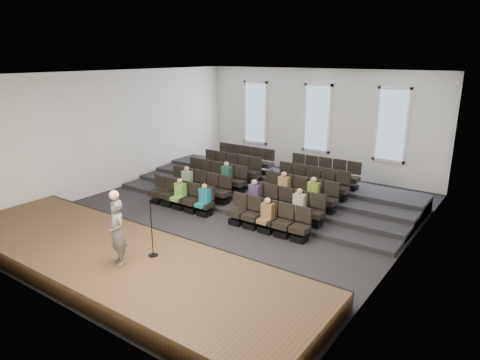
{
  "coord_description": "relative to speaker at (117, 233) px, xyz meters",
  "views": [
    {
      "loc": [
        8.71,
        -11.71,
        5.61
      ],
      "look_at": [
        0.07,
        0.5,
        1.21
      ],
      "focal_mm": 32.0,
      "sensor_mm": 36.0,
      "label": 1
    }
  ],
  "objects": [
    {
      "name": "ground",
      "position": [
        -0.52,
        5.44,
        -1.34
      ],
      "size": [
        14.0,
        14.0,
        0.0
      ],
      "primitive_type": "plane",
      "color": "black",
      "rests_on": "ground"
    },
    {
      "name": "stage",
      "position": [
        -0.52,
        0.34,
        -1.09
      ],
      "size": [
        11.8,
        3.6,
        0.5
      ],
      "primitive_type": "cube",
      "color": "#49351F",
      "rests_on": "ground"
    },
    {
      "name": "windows",
      "position": [
        -0.52,
        12.39,
        1.36
      ],
      "size": [
        8.44,
        0.1,
        3.24
      ],
      "color": "white",
      "rests_on": "wall_back"
    },
    {
      "name": "mic_stand",
      "position": [
        0.38,
        0.8,
        -0.36
      ],
      "size": [
        0.27,
        0.27,
        1.6
      ],
      "color": "black",
      "rests_on": "stage"
    },
    {
      "name": "wall_right",
      "position": [
        5.5,
        5.44,
        1.16
      ],
      "size": [
        0.04,
        14.0,
        5.0
      ],
      "primitive_type": "cube",
      "color": "silver",
      "rests_on": "ground"
    },
    {
      "name": "wall_left",
      "position": [
        -6.54,
        5.44,
        1.16
      ],
      "size": [
        0.04,
        14.0,
        5.0
      ],
      "primitive_type": "cube",
      "color": "silver",
      "rests_on": "ground"
    },
    {
      "name": "seating_rows",
      "position": [
        -0.52,
        6.98,
        -0.66
      ],
      "size": [
        6.8,
        4.7,
        1.67
      ],
      "color": "black",
      "rests_on": "ground"
    },
    {
      "name": "risers",
      "position": [
        -0.52,
        8.61,
        -1.15
      ],
      "size": [
        11.8,
        4.8,
        0.6
      ],
      "color": "black",
      "rests_on": "ground"
    },
    {
      "name": "speaker",
      "position": [
        0.0,
        0.0,
        0.0
      ],
      "size": [
        0.7,
        0.55,
        1.68
      ],
      "primitive_type": "imported",
      "rotation": [
        0.0,
        0.0,
        -0.27
      ],
      "color": "#5C5A57",
      "rests_on": "stage"
    },
    {
      "name": "audience",
      "position": [
        -0.24,
        5.89,
        -0.51
      ],
      "size": [
        5.45,
        2.64,
        1.1
      ],
      "color": "#6DB146",
      "rests_on": "seating_rows"
    },
    {
      "name": "ceiling",
      "position": [
        -0.52,
        5.44,
        3.67
      ],
      "size": [
        12.0,
        14.0,
        0.02
      ],
      "primitive_type": "cube",
      "color": "white",
      "rests_on": "ground"
    },
    {
      "name": "wall_back",
      "position": [
        -0.52,
        12.46,
        1.16
      ],
      "size": [
        12.0,
        0.04,
        5.0
      ],
      "primitive_type": "cube",
      "color": "silver",
      "rests_on": "ground"
    },
    {
      "name": "wall_front",
      "position": [
        -0.52,
        -1.58,
        1.16
      ],
      "size": [
        12.0,
        0.04,
        5.0
      ],
      "primitive_type": "cube",
      "color": "silver",
      "rests_on": "ground"
    },
    {
      "name": "stage_lip",
      "position": [
        -0.52,
        2.11,
        -1.09
      ],
      "size": [
        11.8,
        0.06,
        0.52
      ],
      "primitive_type": "cube",
      "color": "black",
      "rests_on": "ground"
    }
  ]
}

